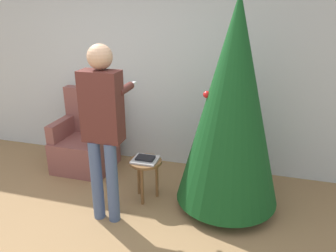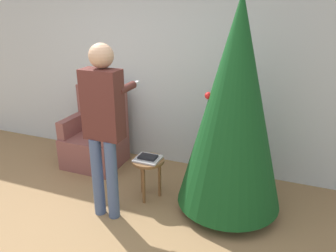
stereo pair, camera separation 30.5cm
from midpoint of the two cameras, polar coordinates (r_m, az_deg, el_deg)
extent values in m
cube|color=silver|center=(4.51, -7.00, 10.17)|extent=(8.00, 0.06, 2.70)
cylinder|color=brown|center=(3.84, 7.67, -12.84)|extent=(0.10, 0.10, 0.11)
cone|color=#144C1E|center=(3.35, 8.60, 3.69)|extent=(1.11, 1.11, 2.18)
sphere|color=#2856B2|center=(3.48, 4.80, 5.21)|extent=(0.06, 0.06, 0.06)
sphere|color=red|center=(3.31, 4.14, 5.45)|extent=(0.07, 0.07, 0.07)
sphere|color=#2856B2|center=(3.81, 4.96, -1.05)|extent=(0.07, 0.07, 0.07)
sphere|color=white|center=(3.56, 12.37, 3.38)|extent=(0.07, 0.07, 0.07)
cube|color=brown|center=(4.69, -16.03, -4.63)|extent=(0.74, 0.68, 0.44)
cube|color=brown|center=(4.71, -15.00, 2.65)|extent=(0.74, 0.14, 0.64)
cube|color=brown|center=(4.73, -19.66, -0.38)|extent=(0.12, 0.61, 0.24)
cube|color=brown|center=(4.41, -12.99, -1.20)|extent=(0.12, 0.61, 0.24)
cylinder|color=#475B84|center=(3.53, -14.76, -9.27)|extent=(0.12, 0.12, 0.88)
cylinder|color=#475B84|center=(3.45, -12.21, -9.77)|extent=(0.12, 0.12, 0.88)
cube|color=#562823|center=(3.22, -14.16, 3.22)|extent=(0.39, 0.20, 0.70)
sphere|color=tan|center=(3.15, -14.59, 11.56)|extent=(0.24, 0.24, 0.24)
cylinder|color=#562823|center=(3.43, -15.23, 6.58)|extent=(0.08, 0.30, 0.08)
cylinder|color=#562823|center=(3.27, -10.21, 6.33)|extent=(0.08, 0.30, 0.08)
cube|color=white|center=(3.44, -8.84, 7.11)|extent=(0.04, 0.14, 0.04)
cylinder|color=brown|center=(3.74, -6.31, -6.24)|extent=(0.37, 0.37, 0.03)
cylinder|color=brown|center=(3.76, -6.91, -10.45)|extent=(0.04, 0.04, 0.46)
cylinder|color=brown|center=(3.88, -4.23, -9.28)|extent=(0.04, 0.04, 0.46)
cylinder|color=brown|center=(3.95, -7.35, -8.78)|extent=(0.04, 0.04, 0.46)
cube|color=silver|center=(3.73, -6.32, -5.90)|extent=(0.28, 0.26, 0.02)
cube|color=black|center=(3.72, -6.33, -5.59)|extent=(0.20, 0.14, 0.02)
camera|label=1|loc=(0.15, -92.68, -1.02)|focal=35.00mm
camera|label=2|loc=(0.15, 87.32, 1.02)|focal=35.00mm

